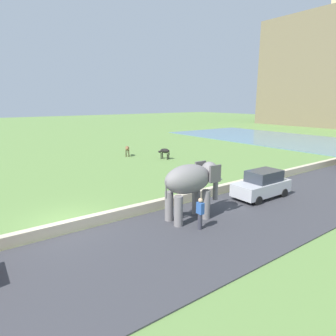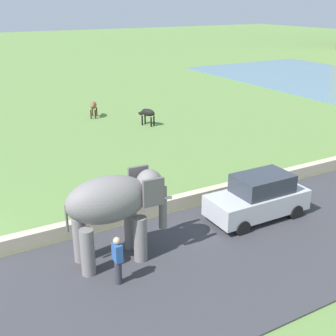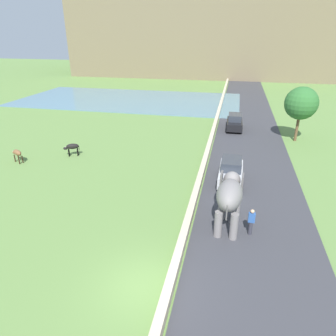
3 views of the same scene
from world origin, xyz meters
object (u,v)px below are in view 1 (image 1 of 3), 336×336
object	(u,v)px
cow_brown	(127,149)
cow_black	(165,151)
car_silver	(262,184)
person_beside_elephant	(200,213)
elephant	(192,182)

from	to	relation	value
cow_brown	cow_black	bearing A→B (deg)	31.96
cow_brown	cow_black	distance (m)	4.54
cow_black	car_silver	bearing A→B (deg)	-9.70
cow_brown	person_beside_elephant	bearing A→B (deg)	-18.52
person_beside_elephant	cow_brown	bearing A→B (deg)	161.48
person_beside_elephant	cow_brown	size ratio (longest dim) A/B	1.18
elephant	car_silver	distance (m)	6.05
person_beside_elephant	cow_black	bearing A→B (deg)	150.16
elephant	cow_brown	distance (m)	19.06
elephant	person_beside_elephant	size ratio (longest dim) A/B	2.15
person_beside_elephant	car_silver	bearing A→B (deg)	101.26
elephant	cow_black	size ratio (longest dim) A/B	2.50
car_silver	cow_black	xyz separation A→B (m)	(-14.20, 2.43, -0.06)
elephant	cow_brown	bearing A→B (deg)	161.74
person_beside_elephant	cow_black	xyz separation A→B (m)	(-15.49, 8.88, -0.04)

